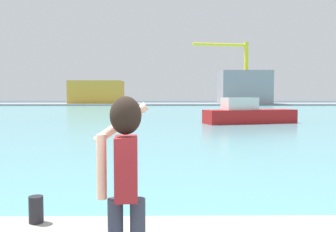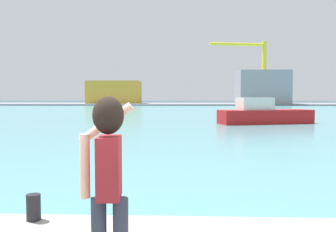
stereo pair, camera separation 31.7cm
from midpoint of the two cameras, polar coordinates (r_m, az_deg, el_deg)
The scene contains 9 objects.
ground_plane at distance 53.18m, azimuth -1.14°, elevation 0.66°, with size 220.00×220.00×0.00m, color #334751.
harbor_water at distance 55.18m, azimuth -1.13°, elevation 0.76°, with size 140.00×100.00×0.02m, color #599EA8.
far_shore_dock at distance 95.15m, azimuth -0.93°, elevation 1.91°, with size 140.00×20.00×0.36m, color gray.
person_photographer at distance 3.29m, azimuth -9.61°, elevation -8.69°, with size 0.53×0.55×1.74m.
harbor_bollard at distance 5.46m, azimuth -21.79°, elevation -13.59°, with size 0.19×0.19×0.37m, color black.
boat_moored at distance 31.62m, azimuth 12.27°, elevation 0.30°, with size 8.28×4.23×2.22m.
warehouse_left at distance 96.41m, azimuth -11.29°, elevation 3.72°, with size 13.48×8.77×5.86m, color gold.
warehouse_right at distance 93.90m, azimuth 11.82°, elevation 4.44°, with size 12.24×10.42×8.21m, color gray.
port_crane at distance 89.61m, azimuth 10.95°, elevation 8.00°, with size 13.78×3.11×15.02m.
Camera 1 is at (0.29, -3.13, 2.40)m, focal length 38.49 mm.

